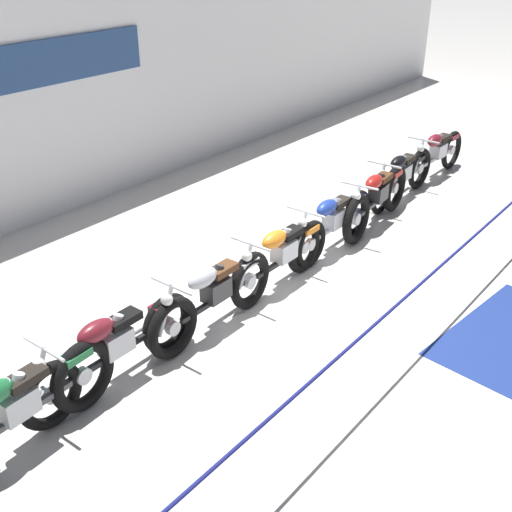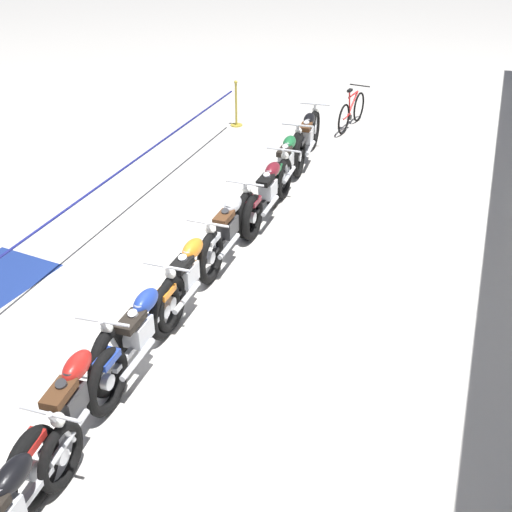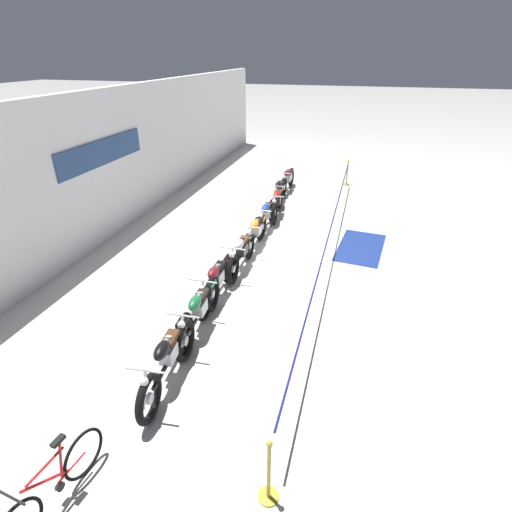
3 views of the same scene
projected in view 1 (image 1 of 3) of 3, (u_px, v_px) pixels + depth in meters
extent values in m
plane|color=silver|center=(309.00, 301.00, 8.60)|extent=(120.00, 120.00, 0.00)
cube|color=white|center=(54.00, 88.00, 10.45)|extent=(28.00, 0.25, 4.20)
cube|color=navy|center=(45.00, 63.00, 10.03)|extent=(3.88, 0.04, 0.70)
torus|color=black|center=(83.00, 376.00, 6.54)|extent=(0.81, 0.18, 0.80)
cylinder|color=silver|center=(83.00, 376.00, 6.54)|extent=(0.19, 0.09, 0.19)
cube|color=silver|center=(17.00, 404.00, 5.92)|extent=(0.37, 0.24, 0.26)
cylinder|color=silver|center=(10.00, 389.00, 5.80)|extent=(0.18, 0.12, 0.24)
cylinder|color=silver|center=(17.00, 385.00, 5.85)|extent=(0.18, 0.12, 0.24)
cylinder|color=silver|center=(37.00, 393.00, 6.27)|extent=(0.70, 0.11, 0.07)
cube|color=#47474C|center=(15.00, 419.00, 5.95)|extent=(1.30, 0.13, 0.06)
cube|color=black|center=(25.00, 378.00, 5.91)|extent=(0.41, 0.22, 0.09)
cube|color=#1E6B38|center=(76.00, 356.00, 6.37)|extent=(0.33, 0.18, 0.08)
torus|color=black|center=(50.00, 395.00, 6.32)|extent=(0.74, 0.13, 0.74)
torus|color=black|center=(167.00, 323.00, 7.45)|extent=(0.74, 0.13, 0.74)
cylinder|color=silver|center=(50.00, 395.00, 6.32)|extent=(0.17, 0.08, 0.17)
cylinder|color=silver|center=(167.00, 323.00, 7.45)|extent=(0.17, 0.08, 0.17)
cylinder|color=silver|center=(38.00, 377.00, 6.12)|extent=(0.30, 0.06, 0.59)
cube|color=silver|center=(116.00, 342.00, 6.84)|extent=(0.36, 0.22, 0.26)
cylinder|color=silver|center=(111.00, 328.00, 6.72)|extent=(0.18, 0.11, 0.24)
cylinder|color=silver|center=(117.00, 325.00, 6.78)|extent=(0.18, 0.11, 0.24)
cylinder|color=silver|center=(129.00, 335.00, 7.19)|extent=(0.70, 0.07, 0.07)
cube|color=black|center=(113.00, 355.00, 6.87)|extent=(1.30, 0.07, 0.06)
ellipsoid|color=maroon|center=(96.00, 331.00, 6.56)|extent=(0.46, 0.22, 0.22)
cube|color=black|center=(123.00, 319.00, 6.83)|extent=(0.40, 0.20, 0.09)
cube|color=maroon|center=(163.00, 306.00, 7.29)|extent=(0.32, 0.16, 0.08)
cylinder|color=silver|center=(44.00, 349.00, 6.08)|extent=(0.04, 0.62, 0.04)
sphere|color=silver|center=(39.00, 365.00, 6.09)|extent=(0.14, 0.14, 0.14)
torus|color=black|center=(173.00, 328.00, 7.34)|extent=(0.76, 0.13, 0.76)
torus|color=black|center=(250.00, 280.00, 8.34)|extent=(0.76, 0.13, 0.76)
cylinder|color=silver|center=(173.00, 328.00, 7.34)|extent=(0.18, 0.08, 0.18)
cylinder|color=silver|center=(250.00, 280.00, 8.34)|extent=(0.18, 0.08, 0.18)
cylinder|color=silver|center=(166.00, 311.00, 7.15)|extent=(0.30, 0.06, 0.59)
cube|color=#2D2D30|center=(216.00, 289.00, 7.80)|extent=(0.36, 0.22, 0.26)
cylinder|color=#2D2D30|center=(213.00, 276.00, 7.68)|extent=(0.18, 0.11, 0.24)
cylinder|color=#2D2D30|center=(218.00, 274.00, 7.74)|extent=(0.18, 0.11, 0.24)
cylinder|color=silver|center=(224.00, 286.00, 8.15)|extent=(0.70, 0.08, 0.07)
cube|color=black|center=(214.00, 301.00, 7.83)|extent=(1.14, 0.07, 0.06)
ellipsoid|color=#B7BABF|center=(203.00, 278.00, 7.52)|extent=(0.46, 0.22, 0.22)
cube|color=#4C2D19|center=(223.00, 270.00, 7.79)|extent=(0.40, 0.20, 0.09)
cube|color=#B7BABF|center=(247.00, 263.00, 8.18)|extent=(0.32, 0.16, 0.08)
cylinder|color=silver|center=(171.00, 286.00, 7.10)|extent=(0.04, 0.62, 0.04)
sphere|color=silver|center=(167.00, 300.00, 7.11)|extent=(0.14, 0.14, 0.14)
torus|color=black|center=(250.00, 282.00, 8.31)|extent=(0.73, 0.12, 0.73)
torus|color=black|center=(310.00, 244.00, 9.28)|extent=(0.73, 0.12, 0.73)
cylinder|color=silver|center=(250.00, 282.00, 8.31)|extent=(0.17, 0.08, 0.17)
cylinder|color=silver|center=(310.00, 244.00, 9.28)|extent=(0.17, 0.08, 0.17)
cylinder|color=silver|center=(245.00, 266.00, 8.11)|extent=(0.30, 0.06, 0.59)
cube|color=silver|center=(284.00, 251.00, 8.76)|extent=(0.36, 0.22, 0.26)
cylinder|color=silver|center=(283.00, 239.00, 8.64)|extent=(0.18, 0.11, 0.24)
cylinder|color=silver|center=(286.00, 236.00, 8.69)|extent=(0.18, 0.11, 0.24)
cylinder|color=silver|center=(288.00, 249.00, 9.11)|extent=(0.70, 0.07, 0.07)
cube|color=black|center=(282.00, 261.00, 8.79)|extent=(1.12, 0.07, 0.06)
ellipsoid|color=orange|center=(274.00, 239.00, 8.48)|extent=(0.46, 0.22, 0.22)
cube|color=black|center=(290.00, 233.00, 8.75)|extent=(0.40, 0.20, 0.09)
cube|color=orange|center=(309.00, 229.00, 9.13)|extent=(0.32, 0.16, 0.08)
cylinder|color=silver|center=(251.00, 244.00, 8.07)|extent=(0.04, 0.62, 0.04)
sphere|color=silver|center=(247.00, 256.00, 8.08)|extent=(0.14, 0.14, 0.14)
torus|color=black|center=(304.00, 248.00, 9.17)|extent=(0.76, 0.13, 0.75)
torus|color=black|center=(357.00, 213.00, 10.25)|extent=(0.76, 0.13, 0.75)
cylinder|color=silver|center=(304.00, 248.00, 9.17)|extent=(0.18, 0.08, 0.18)
cylinder|color=silver|center=(357.00, 213.00, 10.25)|extent=(0.18, 0.08, 0.18)
cylinder|color=silver|center=(301.00, 232.00, 8.97)|extent=(0.30, 0.06, 0.59)
cube|color=silver|center=(334.00, 219.00, 9.67)|extent=(0.36, 0.23, 0.26)
cylinder|color=silver|center=(333.00, 207.00, 9.55)|extent=(0.18, 0.11, 0.24)
cylinder|color=silver|center=(336.00, 206.00, 9.60)|extent=(0.18, 0.11, 0.24)
cylinder|color=silver|center=(336.00, 218.00, 10.02)|extent=(0.70, 0.08, 0.07)
cube|color=#ADAFB5|center=(332.00, 228.00, 9.70)|extent=(1.23, 0.08, 0.06)
ellipsoid|color=navy|center=(327.00, 208.00, 9.39)|extent=(0.46, 0.23, 0.22)
cube|color=black|center=(339.00, 203.00, 9.66)|extent=(0.40, 0.21, 0.09)
cube|color=navy|center=(357.00, 198.00, 10.09)|extent=(0.32, 0.17, 0.08)
cylinder|color=silver|center=(306.00, 212.00, 8.93)|extent=(0.05, 0.62, 0.04)
sphere|color=silver|center=(302.00, 223.00, 8.93)|extent=(0.14, 0.14, 0.14)
torus|color=black|center=(356.00, 219.00, 9.97)|extent=(0.82, 0.22, 0.81)
torus|color=black|center=(394.00, 188.00, 11.13)|extent=(0.82, 0.22, 0.81)
cylinder|color=silver|center=(356.00, 219.00, 9.97)|extent=(0.19, 0.10, 0.19)
cylinder|color=silver|center=(394.00, 188.00, 11.13)|extent=(0.19, 0.10, 0.19)
cylinder|color=silver|center=(355.00, 204.00, 9.77)|extent=(0.31, 0.08, 0.59)
cube|color=#2D2D30|center=(378.00, 193.00, 10.51)|extent=(0.38, 0.25, 0.26)
cylinder|color=#2D2D30|center=(378.00, 182.00, 10.39)|extent=(0.19, 0.13, 0.24)
cylinder|color=#2D2D30|center=(380.00, 181.00, 10.45)|extent=(0.19, 0.13, 0.24)
cylinder|color=silver|center=(377.00, 193.00, 10.87)|extent=(0.70, 0.14, 0.07)
cube|color=#47474C|center=(376.00, 202.00, 10.54)|extent=(1.25, 0.18, 0.06)
ellipsoid|color=#B21E19|center=(374.00, 182.00, 10.22)|extent=(0.48, 0.26, 0.22)
cube|color=#4C2D19|center=(383.00, 178.00, 10.51)|extent=(0.42, 0.24, 0.09)
cube|color=#B21E19|center=(395.00, 173.00, 10.96)|extent=(0.33, 0.19, 0.08)
cylinder|color=silver|center=(359.00, 186.00, 9.73)|extent=(0.10, 0.62, 0.04)
sphere|color=silver|center=(356.00, 196.00, 9.73)|extent=(0.14, 0.14, 0.14)
torus|color=black|center=(381.00, 195.00, 11.03)|extent=(0.68, 0.13, 0.67)
torus|color=black|center=(418.00, 170.00, 12.16)|extent=(0.68, 0.13, 0.67)
cylinder|color=silver|center=(381.00, 195.00, 11.03)|extent=(0.16, 0.09, 0.16)
cylinder|color=silver|center=(418.00, 170.00, 12.16)|extent=(0.16, 0.09, 0.16)
cylinder|color=silver|center=(380.00, 181.00, 10.83)|extent=(0.31, 0.07, 0.59)
cube|color=silver|center=(402.00, 173.00, 11.55)|extent=(0.37, 0.24, 0.26)
cylinder|color=silver|center=(403.00, 163.00, 11.43)|extent=(0.18, 0.12, 0.24)
cylinder|color=silver|center=(404.00, 161.00, 11.49)|extent=(0.18, 0.12, 0.24)
cylinder|color=silver|center=(401.00, 174.00, 11.91)|extent=(0.70, 0.10, 0.07)
cube|color=#ADAFB5|center=(400.00, 181.00, 11.58)|extent=(1.26, 0.12, 0.06)
ellipsoid|color=black|center=(398.00, 162.00, 11.27)|extent=(0.47, 0.24, 0.22)
cube|color=black|center=(407.00, 159.00, 11.55)|extent=(0.41, 0.22, 0.09)
cube|color=black|center=(418.00, 158.00, 12.01)|extent=(0.33, 0.17, 0.08)
cylinder|color=silver|center=(384.00, 164.00, 10.78)|extent=(0.06, 0.62, 0.04)
sphere|color=silver|center=(381.00, 174.00, 10.79)|extent=(0.14, 0.14, 0.14)
torus|color=black|center=(419.00, 169.00, 12.06)|extent=(0.78, 0.12, 0.78)
torus|color=black|center=(451.00, 150.00, 13.03)|extent=(0.78, 0.12, 0.78)
cylinder|color=silver|center=(419.00, 169.00, 12.06)|extent=(0.19, 0.08, 0.19)
cylinder|color=silver|center=(451.00, 150.00, 13.03)|extent=(0.19, 0.08, 0.19)
cylinder|color=silver|center=(419.00, 155.00, 11.86)|extent=(0.30, 0.06, 0.59)
cube|color=silver|center=(438.00, 150.00, 12.51)|extent=(0.36, 0.23, 0.26)
cylinder|color=silver|center=(439.00, 141.00, 12.38)|extent=(0.18, 0.11, 0.24)
cylinder|color=silver|center=(441.00, 140.00, 12.44)|extent=(0.18, 0.11, 0.24)
cylinder|color=silver|center=(437.00, 152.00, 12.86)|extent=(0.70, 0.08, 0.07)
cube|color=#ADAFB5|center=(436.00, 158.00, 12.54)|extent=(1.14, 0.08, 0.06)
ellipsoid|color=maroon|center=(435.00, 140.00, 12.23)|extent=(0.46, 0.23, 0.22)
cube|color=black|center=(443.00, 138.00, 12.49)|extent=(0.40, 0.21, 0.09)
cube|color=maroon|center=(452.00, 137.00, 12.87)|extent=(0.32, 0.16, 0.08)
cylinder|color=silver|center=(423.00, 140.00, 11.82)|extent=(0.05, 0.62, 0.04)
sphere|color=silver|center=(421.00, 148.00, 11.83)|extent=(0.14, 0.14, 0.14)
cylinder|color=navy|center=(426.00, 279.00, 7.34)|extent=(13.36, 0.04, 0.04)
cube|color=navy|center=(512.00, 335.00, 7.88)|extent=(2.42, 1.47, 0.01)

